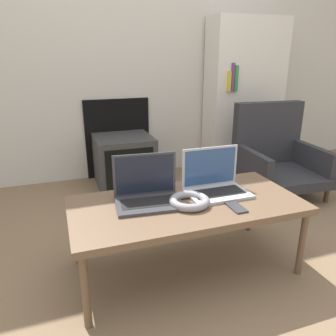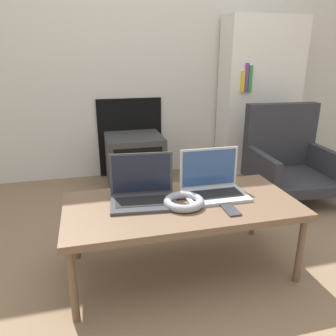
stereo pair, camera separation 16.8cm
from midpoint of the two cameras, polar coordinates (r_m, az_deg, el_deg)
ground_plane at (r=1.78m, az=2.77°, el=-20.55°), size 14.00×14.00×0.00m
wall_back at (r=3.18m, az=-10.42°, el=21.57°), size 7.00×0.08×2.60m
table at (r=1.73m, az=0.49°, el=-6.98°), size 1.21×0.58×0.41m
laptop_left at (r=1.71m, az=-6.44°, el=-4.22°), size 0.36×0.26×0.24m
laptop_right at (r=1.83m, az=5.55°, el=-2.63°), size 0.34×0.23×0.24m
headphones at (r=1.68m, az=0.95°, el=-5.82°), size 0.21×0.21×0.04m
phone at (r=1.68m, az=8.91°, el=-6.77°), size 0.06×0.14×0.01m
tv at (r=3.02m, az=-9.24°, el=1.26°), size 0.50×0.49×0.45m
armchair at (r=2.95m, az=16.55°, el=2.30°), size 0.67×0.67×0.75m
bookshelf at (r=3.43m, az=11.69°, el=12.11°), size 0.76×0.32×1.48m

